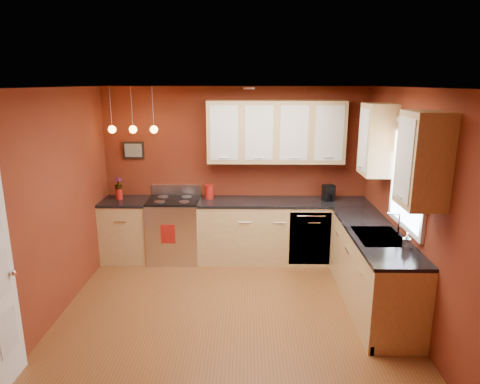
{
  "coord_description": "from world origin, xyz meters",
  "views": [
    {
      "loc": [
        0.18,
        -4.35,
        2.65
      ],
      "look_at": [
        0.09,
        1.0,
        1.28
      ],
      "focal_mm": 32.0,
      "sensor_mm": 36.0,
      "label": 1
    }
  ],
  "objects_px": {
    "gas_range": "(175,229)",
    "red_canister": "(209,191)",
    "sink": "(379,238)",
    "soap_pump": "(407,241)",
    "coffee_maker": "(329,193)"
  },
  "relations": [
    {
      "from": "gas_range",
      "to": "red_canister",
      "type": "bearing_deg",
      "value": 11.5
    },
    {
      "from": "sink",
      "to": "red_canister",
      "type": "height_order",
      "value": "sink"
    },
    {
      "from": "gas_range",
      "to": "soap_pump",
      "type": "relative_size",
      "value": 6.18
    },
    {
      "from": "coffee_maker",
      "to": "soap_pump",
      "type": "distance_m",
      "value": 1.97
    },
    {
      "from": "red_canister",
      "to": "coffee_maker",
      "type": "height_order",
      "value": "coffee_maker"
    },
    {
      "from": "gas_range",
      "to": "coffee_maker",
      "type": "height_order",
      "value": "coffee_maker"
    },
    {
      "from": "coffee_maker",
      "to": "gas_range",
      "type": "bearing_deg",
      "value": 165.32
    },
    {
      "from": "red_canister",
      "to": "soap_pump",
      "type": "height_order",
      "value": "red_canister"
    },
    {
      "from": "gas_range",
      "to": "red_canister",
      "type": "distance_m",
      "value": 0.78
    },
    {
      "from": "sink",
      "to": "coffee_maker",
      "type": "distance_m",
      "value": 1.56
    },
    {
      "from": "red_canister",
      "to": "soap_pump",
      "type": "xyz_separation_m",
      "value": [
        2.26,
        -2.0,
        -0.02
      ]
    },
    {
      "from": "sink",
      "to": "red_canister",
      "type": "xyz_separation_m",
      "value": [
        -2.09,
        1.61,
        0.13
      ]
    },
    {
      "from": "coffee_maker",
      "to": "red_canister",
      "type": "bearing_deg",
      "value": 162.08
    },
    {
      "from": "sink",
      "to": "coffee_maker",
      "type": "relative_size",
      "value": 2.97
    },
    {
      "from": "gas_range",
      "to": "sink",
      "type": "relative_size",
      "value": 1.59
    }
  ]
}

